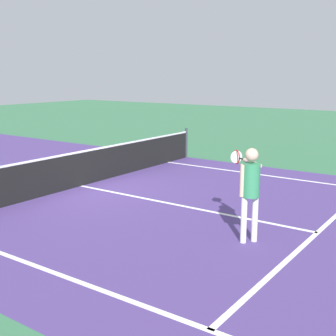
% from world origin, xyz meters
% --- Properties ---
extents(ground_plane, '(60.00, 60.00, 0.00)m').
position_xyz_m(ground_plane, '(0.00, 0.00, 0.00)').
color(ground_plane, '#38724C').
extents(court_surface_inbounds, '(10.62, 24.40, 0.00)m').
position_xyz_m(court_surface_inbounds, '(0.00, 0.00, 0.00)').
color(court_surface_inbounds, '#4C387A').
rests_on(court_surface_inbounds, ground_plane).
extents(line_sideline_left, '(0.10, 11.89, 0.01)m').
position_xyz_m(line_sideline_left, '(-4.11, -5.95, 0.00)').
color(line_sideline_left, white).
rests_on(line_sideline_left, ground_plane).
extents(line_service_near, '(8.22, 0.10, 0.01)m').
position_xyz_m(line_service_near, '(0.00, -6.40, 0.00)').
color(line_service_near, white).
rests_on(line_service_near, ground_plane).
extents(line_center_service, '(0.10, 6.40, 0.01)m').
position_xyz_m(line_center_service, '(0.00, -3.20, 0.00)').
color(line_center_service, white).
rests_on(line_center_service, ground_plane).
extents(net, '(10.57, 0.09, 1.07)m').
position_xyz_m(net, '(0.00, 0.00, 0.49)').
color(net, '#33383D').
rests_on(net, ground_plane).
extents(player_near, '(0.97, 0.92, 1.72)m').
position_xyz_m(player_near, '(-1.18, -5.50, 1.08)').
color(player_near, white).
rests_on(player_near, ground_plane).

